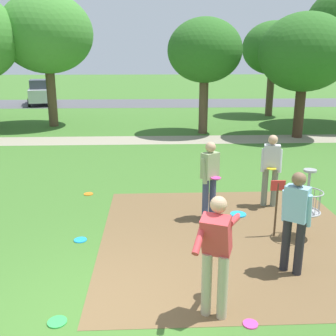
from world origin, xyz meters
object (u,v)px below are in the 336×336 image
(player_waiting_right, at_px, (271,167))
(disc_golf_basket, at_px, (304,201))
(tree_mid_center, at_px, (305,53))
(frisbee_by_tee, at_px, (80,240))
(player_waiting_left, at_px, (216,250))
(tree_far_center, at_px, (205,51))
(frisbee_far_right, at_px, (88,194))
(player_foreground_watching, at_px, (295,217))
(tree_mid_right, at_px, (273,49))
(player_throwing, at_px, (210,176))
(frisbee_near_basket, at_px, (57,322))
(frisbee_scattered_a, at_px, (250,324))
(parked_car_leftmost, at_px, (42,92))
(tree_far_left, at_px, (47,34))

(player_waiting_right, bearing_deg, disc_golf_basket, -85.73)
(tree_mid_center, bearing_deg, frisbee_by_tee, -128.85)
(disc_golf_basket, bearing_deg, player_waiting_left, -132.11)
(tree_far_center, bearing_deg, frisbee_by_tee, -109.23)
(frisbee_by_tee, relative_size, frisbee_far_right, 1.05)
(player_foreground_watching, height_order, tree_mid_right, tree_mid_right)
(player_throwing, xyz_separation_m, tree_mid_right, (5.91, 15.38, 2.95))
(tree_mid_center, bearing_deg, tree_mid_right, 84.12)
(player_waiting_right, height_order, frisbee_near_basket, player_waiting_right)
(frisbee_scattered_a, xyz_separation_m, tree_mid_right, (5.87, 18.91, 3.91))
(player_waiting_left, distance_m, player_waiting_right, 4.43)
(disc_golf_basket, height_order, player_waiting_right, player_waiting_right)
(parked_car_leftmost, bearing_deg, player_waiting_right, -62.84)
(player_foreground_watching, bearing_deg, player_waiting_right, 80.22)
(parked_car_leftmost, bearing_deg, tree_mid_right, -23.34)
(tree_mid_center, bearing_deg, frisbee_scattered_a, -112.83)
(disc_golf_basket, xyz_separation_m, player_waiting_left, (-2.07, -2.28, 0.23))
(tree_mid_center, bearing_deg, player_waiting_left, -114.99)
(player_foreground_watching, height_order, frisbee_by_tee, player_foreground_watching)
(player_foreground_watching, relative_size, player_throwing, 1.00)
(player_throwing, bearing_deg, tree_mid_center, 59.25)
(player_waiting_left, xyz_separation_m, parked_car_leftmost, (-8.99, 25.29, -0.06))
(frisbee_near_basket, bearing_deg, frisbee_far_right, 94.04)
(disc_golf_basket, height_order, tree_mid_center, tree_mid_center)
(player_foreground_watching, height_order, frisbee_far_right, player_foreground_watching)
(player_throwing, relative_size, player_waiting_right, 1.00)
(player_waiting_left, relative_size, player_waiting_right, 1.00)
(player_waiting_right, bearing_deg, player_throwing, -155.96)
(tree_mid_right, bearing_deg, tree_mid_center, -95.88)
(player_foreground_watching, height_order, frisbee_near_basket, player_foreground_watching)
(player_foreground_watching, xyz_separation_m, tree_far_left, (-7.28, 14.51, 3.54))
(frisbee_near_basket, distance_m, frisbee_scattered_a, 2.56)
(player_throwing, distance_m, player_waiting_right, 1.67)
(tree_mid_right, relative_size, tree_far_center, 1.07)
(frisbee_scattered_a, xyz_separation_m, tree_far_left, (-6.30, 15.79, 4.50))
(disc_golf_basket, bearing_deg, frisbee_near_basket, -150.57)
(player_throwing, relative_size, frisbee_far_right, 7.30)
(player_waiting_left, distance_m, tree_mid_center, 13.60)
(tree_mid_right, bearing_deg, frisbee_scattered_a, -107.24)
(frisbee_scattered_a, distance_m, tree_far_center, 14.02)
(player_waiting_left, height_order, tree_mid_center, tree_mid_center)
(frisbee_near_basket, relative_size, frisbee_scattered_a, 1.29)
(disc_golf_basket, distance_m, frisbee_far_right, 5.32)
(player_foreground_watching, xyz_separation_m, frisbee_near_basket, (-3.54, -1.12, -0.96))
(player_foreground_watching, relative_size, tree_mid_right, 0.31)
(frisbee_far_right, bearing_deg, tree_mid_center, 41.33)
(tree_far_center, bearing_deg, tree_mid_center, -15.94)
(player_waiting_left, bearing_deg, tree_far_center, 83.17)
(frisbee_scattered_a, relative_size, tree_far_center, 0.04)
(tree_far_left, height_order, tree_far_center, tree_far_left)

